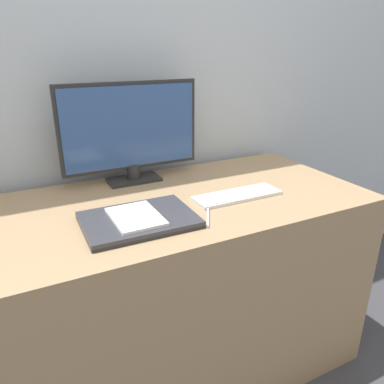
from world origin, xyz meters
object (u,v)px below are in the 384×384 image
(keyboard, at_px, (237,195))
(ereader, at_px, (136,217))
(laptop, at_px, (139,220))
(monitor, at_px, (131,131))
(pen, at_px, (208,217))

(keyboard, height_order, ereader, ereader)
(ereader, bearing_deg, laptop, 24.72)
(laptop, bearing_deg, monitor, 73.70)
(monitor, bearing_deg, laptop, -106.30)
(keyboard, height_order, pen, keyboard)
(monitor, height_order, ereader, monitor)
(monitor, relative_size, keyboard, 1.69)
(monitor, height_order, keyboard, monitor)
(laptop, relative_size, pen, 2.81)
(ereader, bearing_deg, monitor, 72.36)
(ereader, xyz_separation_m, pen, (0.21, -0.06, -0.02))
(ereader, height_order, pen, ereader)
(keyboard, xyz_separation_m, pen, (-0.18, -0.11, -0.00))
(laptop, bearing_deg, keyboard, 6.07)
(monitor, distance_m, ereader, 0.43)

